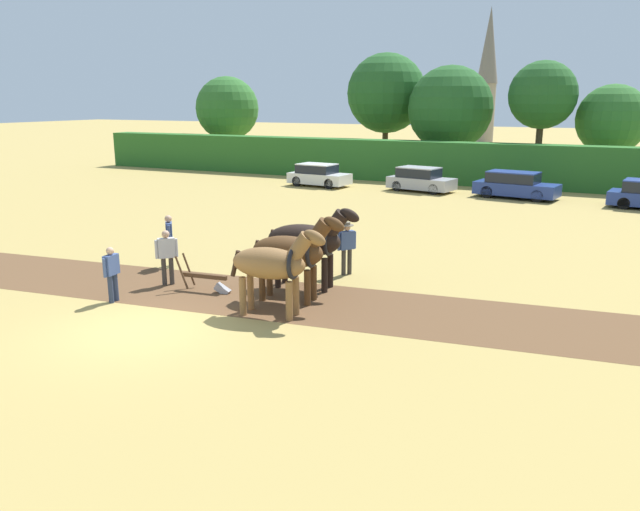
% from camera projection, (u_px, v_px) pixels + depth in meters
% --- Properties ---
extents(ground_plane, '(240.00, 240.00, 0.00)m').
position_uv_depth(ground_plane, '(143.00, 329.00, 15.06)').
color(ground_plane, '#A88E4C').
extents(plowed_furrow_strip, '(34.80, 7.52, 0.01)m').
position_uv_depth(plowed_furrow_strip, '(129.00, 283.00, 18.86)').
color(plowed_furrow_strip, brown).
rests_on(plowed_furrow_strip, ground).
extents(hedgerow, '(55.88, 1.70, 2.71)m').
position_uv_depth(hedgerow, '(450.00, 163.00, 40.66)').
color(hedgerow, '#286023').
rests_on(hedgerow, ground).
extents(tree_far_left, '(5.30, 5.30, 7.28)m').
position_uv_depth(tree_far_left, '(227.00, 109.00, 52.71)').
color(tree_far_left, '#4C3823').
rests_on(tree_far_left, ground).
extents(tree_left, '(6.02, 6.02, 8.84)m').
position_uv_depth(tree_left, '(386.00, 93.00, 47.66)').
color(tree_left, '#4C3823').
rests_on(tree_left, ground).
extents(tree_center_left, '(6.01, 6.01, 7.76)m').
position_uv_depth(tree_center_left, '(450.00, 109.00, 44.38)').
color(tree_center_left, brown).
rests_on(tree_center_left, ground).
extents(tree_center, '(4.45, 4.45, 7.89)m').
position_uv_depth(tree_center, '(543.00, 95.00, 41.09)').
color(tree_center, '#423323').
rests_on(tree_center, ground).
extents(tree_center_right, '(4.59, 4.59, 6.38)m').
position_uv_depth(tree_center_right, '(612.00, 120.00, 40.97)').
color(tree_center_right, '#423323').
rests_on(tree_center_right, ground).
extents(church_spire, '(2.47, 2.47, 16.05)m').
position_uv_depth(church_spire, '(488.00, 73.00, 74.89)').
color(church_spire, gray).
rests_on(church_spire, ground).
extents(draft_horse_lead_left, '(2.65, 1.07, 2.40)m').
position_uv_depth(draft_horse_lead_left, '(273.00, 264.00, 15.69)').
color(draft_horse_lead_left, brown).
rests_on(draft_horse_lead_left, ground).
extents(draft_horse_lead_right, '(2.78, 1.15, 2.50)m').
position_uv_depth(draft_horse_lead_right, '(292.00, 252.00, 16.86)').
color(draft_horse_lead_right, '#513319').
rests_on(draft_horse_lead_right, ground).
extents(draft_horse_trail_left, '(2.92, 1.23, 2.51)m').
position_uv_depth(draft_horse_trail_left, '(308.00, 240.00, 18.03)').
color(draft_horse_trail_left, black).
rests_on(draft_horse_trail_left, ground).
extents(plow, '(1.66, 0.52, 1.13)m').
position_uv_depth(plow, '(209.00, 281.00, 17.93)').
color(plow, '#4C331E').
rests_on(plow, ground).
extents(farmer_at_plow, '(0.49, 0.51, 1.66)m').
position_uv_depth(farmer_at_plow, '(167.00, 253.00, 18.44)').
color(farmer_at_plow, '#38332D').
rests_on(farmer_at_plow, ground).
extents(farmer_beside_team, '(0.45, 0.55, 1.69)m').
position_uv_depth(farmer_beside_team, '(347.00, 244.00, 19.51)').
color(farmer_beside_team, '#38332D').
rests_on(farmer_beside_team, ground).
extents(farmer_onlooker_left, '(0.24, 0.63, 1.54)m').
position_uv_depth(farmer_onlooker_left, '(112.00, 271.00, 16.89)').
color(farmer_onlooker_left, '#28334C').
rests_on(farmer_onlooker_left, ground).
extents(farmer_onlooker_right, '(0.47, 0.56, 1.73)m').
position_uv_depth(farmer_onlooker_right, '(169.00, 237.00, 20.46)').
color(farmer_onlooker_right, '#28334C').
rests_on(farmer_onlooker_right, ground).
extents(parked_car_far_left, '(4.01, 2.18, 1.41)m').
position_uv_depth(parked_car_far_left, '(319.00, 175.00, 39.65)').
color(parked_car_far_left, silver).
rests_on(parked_car_far_left, ground).
extents(parked_car_left, '(4.17, 2.46, 1.44)m').
position_uv_depth(parked_car_left, '(421.00, 180.00, 37.41)').
color(parked_car_left, '#A8A8B2').
rests_on(parked_car_left, ground).
extents(parked_car_center_left, '(4.71, 2.46, 1.48)m').
position_uv_depth(parked_car_center_left, '(515.00, 185.00, 34.80)').
color(parked_car_center_left, navy).
rests_on(parked_car_center_left, ground).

